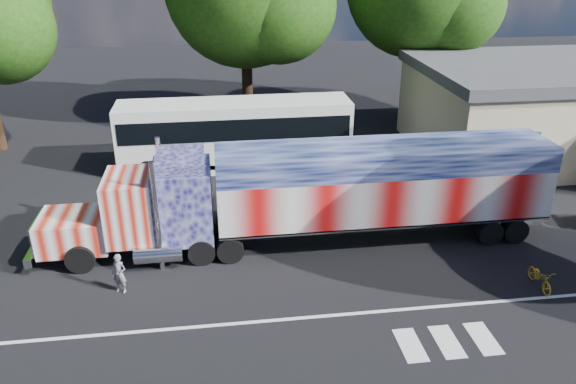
{
  "coord_description": "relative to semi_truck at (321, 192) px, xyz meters",
  "views": [
    {
      "loc": [
        -2.86,
        -18.09,
        11.62
      ],
      "look_at": [
        0.0,
        3.0,
        1.9
      ],
      "focal_mm": 35.0,
      "sensor_mm": 36.0,
      "label": 1
    }
  ],
  "objects": [
    {
      "name": "lane_markings",
      "position": [
        0.49,
        -5.82,
        -2.27
      ],
      "size": [
        30.0,
        2.67,
        0.01
      ],
      "color": "silver",
      "rests_on": "ground"
    },
    {
      "name": "bicycle",
      "position": [
        7.25,
        -4.39,
        -1.87
      ],
      "size": [
        0.57,
        1.56,
        0.81
      ],
      "primitive_type": "imported",
      "rotation": [
        0.0,
        0.0,
        -0.02
      ],
      "color": "gold",
      "rests_on": "ground"
    },
    {
      "name": "semi_truck",
      "position": [
        0.0,
        0.0,
        0.0
      ],
      "size": [
        20.75,
        3.28,
        4.42
      ],
      "color": "black",
      "rests_on": "ground"
    },
    {
      "name": "ground",
      "position": [
        -1.22,
        -2.05,
        -2.28
      ],
      "size": [
        100.0,
        100.0,
        0.0
      ],
      "primitive_type": "plane",
      "color": "black"
    },
    {
      "name": "coach_bus",
      "position": [
        -3.02,
        8.99,
        -0.4
      ],
      "size": [
        12.48,
        2.9,
        3.63
      ],
      "color": "white",
      "rests_on": "ground"
    },
    {
      "name": "woman",
      "position": [
        -7.74,
        -2.64,
        -1.53
      ],
      "size": [
        0.65,
        0.55,
        1.5
      ],
      "primitive_type": "imported",
      "rotation": [
        0.0,
        0.0,
        -0.42
      ],
      "color": "slate",
      "rests_on": "ground"
    }
  ]
}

